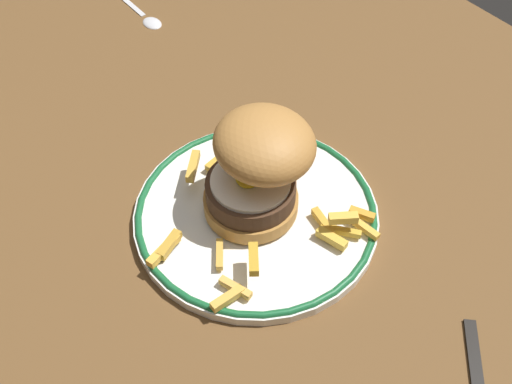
# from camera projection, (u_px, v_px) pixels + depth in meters

# --- Properties ---
(ground_plane) EXTENTS (1.33, 1.00, 0.04)m
(ground_plane) POSITION_uv_depth(u_px,v_px,m) (278.00, 210.00, 0.75)
(ground_plane) COLOR brown
(dinner_plate) EXTENTS (0.28, 0.28, 0.02)m
(dinner_plate) POSITION_uv_depth(u_px,v_px,m) (256.00, 214.00, 0.71)
(dinner_plate) COLOR white
(dinner_plate) RESTS_ON ground_plane
(burger) EXTENTS (0.15, 0.15, 0.12)m
(burger) POSITION_uv_depth(u_px,v_px,m) (259.00, 167.00, 0.67)
(burger) COLOR #B57B36
(burger) RESTS_ON dinner_plate
(fries_pile) EXTENTS (0.21, 0.24, 0.03)m
(fries_pile) POSITION_uv_depth(u_px,v_px,m) (259.00, 216.00, 0.69)
(fries_pile) COLOR gold
(fries_pile) RESTS_ON dinner_plate
(spoon) EXTENTS (0.13, 0.03, 0.01)m
(spoon) POSITION_uv_depth(u_px,v_px,m) (147.00, 17.00, 0.97)
(spoon) COLOR silver
(spoon) RESTS_ON ground_plane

